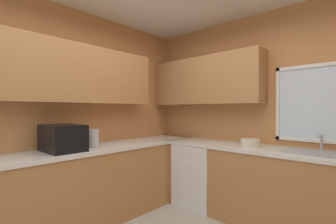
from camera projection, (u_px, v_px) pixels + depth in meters
name	position (u px, v px, depth m)	size (l,w,h in m)	color
room_shell	(178.00, 68.00, 2.27)	(3.66, 3.82, 2.72)	#C6844C
counter_run_left	(79.00, 188.00, 2.69)	(0.65, 3.43, 0.91)	#AD7542
counter_run_back	(274.00, 188.00, 2.70)	(2.75, 0.65, 0.91)	#AD7542
dishwasher	(200.00, 174.00, 3.36)	(0.60, 0.60, 0.87)	white
microwave	(63.00, 138.00, 2.55)	(0.48, 0.36, 0.29)	black
kettle	(93.00, 138.00, 2.80)	(0.14, 0.14, 0.22)	#B7B7BC
sink_assembly	(319.00, 153.00, 2.40)	(0.64, 0.40, 0.19)	#9EA0A5
bowl	(250.00, 143.00, 2.89)	(0.24, 0.24, 0.09)	beige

